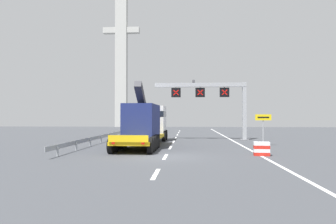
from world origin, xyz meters
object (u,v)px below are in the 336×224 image
object	(u,v)px
exit_sign_yellow	(263,122)
bridge_pylon_distant	(121,48)
crash_barrier_striped	(262,149)
heavy_haul_truck_yellow	(147,123)
overhead_lane_gantry	(212,94)

from	to	relation	value
exit_sign_yellow	bridge_pylon_distant	xyz separation A→B (m)	(-22.93, 48.47, 17.65)
exit_sign_yellow	crash_barrier_striped	distance (m)	7.08
heavy_haul_truck_yellow	exit_sign_yellow	distance (m)	10.31
bridge_pylon_distant	crash_barrier_striped	bearing A→B (deg)	-68.95
overhead_lane_gantry	heavy_haul_truck_yellow	xyz separation A→B (m)	(-6.44, -5.51, -2.97)
crash_barrier_striped	bridge_pylon_distant	size ratio (longest dim) A/B	0.03
bridge_pylon_distant	overhead_lane_gantry	bearing A→B (deg)	-65.48
overhead_lane_gantry	exit_sign_yellow	size ratio (longest dim) A/B	3.71
heavy_haul_truck_yellow	exit_sign_yellow	world-z (taller)	heavy_haul_truck_yellow
heavy_haul_truck_yellow	exit_sign_yellow	size ratio (longest dim) A/B	5.16
overhead_lane_gantry	exit_sign_yellow	xyz separation A→B (m)	(3.82, -6.56, -2.91)
heavy_haul_truck_yellow	crash_barrier_striped	world-z (taller)	heavy_haul_truck_yellow
heavy_haul_truck_yellow	exit_sign_yellow	xyz separation A→B (m)	(10.26, -1.05, 0.06)
crash_barrier_striped	exit_sign_yellow	bearing A→B (deg)	75.59
heavy_haul_truck_yellow	crash_barrier_striped	distance (m)	11.62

